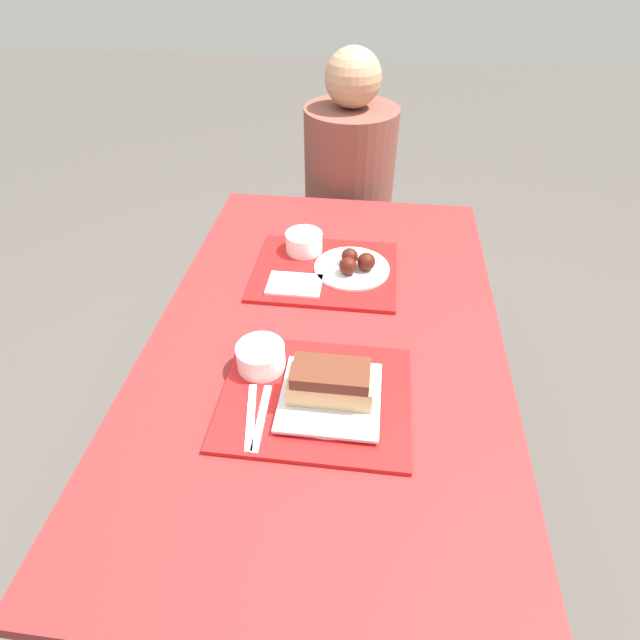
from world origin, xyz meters
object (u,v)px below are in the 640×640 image
tray_far (325,271)px  brisket_sandwich_plate (330,388)px  person_seated_across (349,170)px  bowl_coleslaw_far (304,241)px  tray_near (315,397)px  bowl_coleslaw_near (261,356)px  wings_plate_far (353,265)px

tray_far → brisket_sandwich_plate: (0.07, -0.48, 0.04)m
person_seated_across → bowl_coleslaw_far: bearing=-98.8°
brisket_sandwich_plate → person_seated_across: 1.16m
tray_near → person_seated_across: person_seated_across is taller
bowl_coleslaw_near → brisket_sandwich_plate: size_ratio=0.52×
tray_far → bowl_coleslaw_near: bowl_coleslaw_near is taller
tray_near → wings_plate_far: (0.05, 0.48, 0.02)m
tray_near → tray_far: (-0.03, 0.47, 0.00)m
person_seated_across → bowl_coleslaw_near: bearing=-96.2°
wings_plate_far → bowl_coleslaw_near: bearing=-113.9°
brisket_sandwich_plate → bowl_coleslaw_far: bearing=103.7°
tray_far → person_seated_across: (0.02, 0.68, 0.01)m
bowl_coleslaw_far → wings_plate_far: bearing=-29.3°
brisket_sandwich_plate → bowl_coleslaw_far: 0.59m
tray_far → bowl_coleslaw_far: bearing=128.8°
brisket_sandwich_plate → person_seated_across: (-0.05, 1.16, -0.04)m
wings_plate_far → tray_near: bearing=-95.6°
tray_near → bowl_coleslaw_far: 0.57m
tray_far → person_seated_across: 0.68m
tray_far → person_seated_across: bearing=88.5°
person_seated_across → tray_far: bearing=-91.5°
tray_near → brisket_sandwich_plate: brisket_sandwich_plate is taller
bowl_coleslaw_far → wings_plate_far: 0.18m
tray_far → wings_plate_far: 0.08m
tray_near → wings_plate_far: wings_plate_far is taller
tray_near → tray_far: bearing=94.0°
bowl_coleslaw_near → bowl_coleslaw_far: same height
tray_near → bowl_coleslaw_near: 0.16m
tray_far → wings_plate_far: wings_plate_far is taller
brisket_sandwich_plate → person_seated_across: person_seated_across is taller
tray_near → wings_plate_far: size_ratio=1.88×
wings_plate_far → person_seated_across: 0.68m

